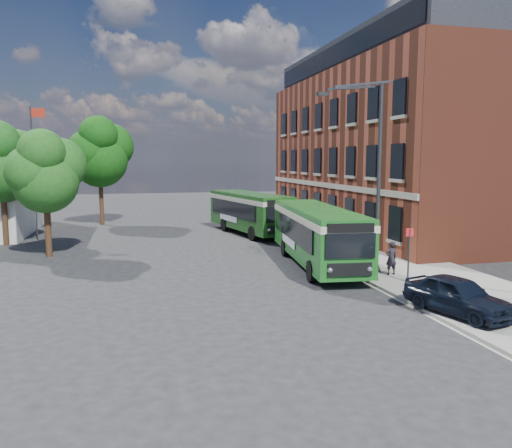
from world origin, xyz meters
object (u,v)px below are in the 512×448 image
object	(u,v)px
street_lamp	(372,175)
bus_front	(317,230)
parked_car	(458,295)
bus_rear	(249,209)

from	to	relation	value
street_lamp	bus_front	size ratio (longest dim) A/B	0.81
parked_car	bus_rear	bearing A→B (deg)	80.92
bus_front	parked_car	world-z (taller)	bus_front
street_lamp	parked_car	world-z (taller)	street_lamp
bus_front	parked_car	xyz separation A→B (m)	(1.60, -9.51, -1.01)
street_lamp	bus_front	distance (m)	4.37
bus_front	bus_rear	xyz separation A→B (m)	(-0.88, 11.65, -0.00)
bus_front	parked_car	size ratio (longest dim) A/B	2.84
bus_rear	parked_car	bearing A→B (deg)	-83.30
bus_front	street_lamp	bearing A→B (deg)	-59.30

